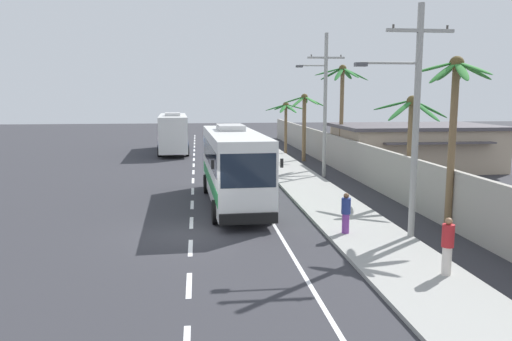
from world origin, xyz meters
TOP-DOWN VIEW (x-y plane):
  - ground_plane at (0.00, 0.00)m, footprint 160.00×160.00m
  - sidewalk_kerb at (6.80, 10.00)m, footprint 3.20×90.00m
  - lane_markings at (2.10, 14.77)m, footprint 3.63×71.00m
  - boundary_wall at (10.60, 14.00)m, footprint 0.24×60.00m
  - coach_bus_foreground at (2.08, 5.24)m, footprint 3.11×10.95m
  - coach_bus_far_lane at (-1.96, 29.14)m, footprint 3.27×11.41m
  - motorcycle_beside_bus at (3.87, 14.92)m, footprint 0.56×1.96m
  - pedestrian_near_kerb at (7.60, -5.92)m, footprint 0.36×0.36m
  - pedestrian_midwalk at (5.96, -1.12)m, footprint 0.36×0.36m
  - utility_pole_nearest at (8.22, -1.80)m, footprint 3.64×0.24m
  - utility_pole_mid at (8.68, 13.20)m, footprint 3.23×0.24m
  - palm_nearest at (10.35, -0.67)m, footprint 3.06×2.95m
  - palm_second at (10.91, 4.55)m, footprint 3.55×3.71m
  - palm_third at (9.11, 21.33)m, footprint 3.42×3.72m
  - palm_fourth at (11.03, 17.22)m, footprint 4.03×3.68m
  - palm_farthest at (8.42, 26.22)m, footprint 3.82×3.64m
  - roadside_building at (16.39, 16.25)m, footprint 11.56×8.24m

SIDE VIEW (x-z plane):
  - ground_plane at x=0.00m, z-range 0.00..0.00m
  - lane_markings at x=2.10m, z-range 0.00..0.01m
  - sidewalk_kerb at x=6.80m, z-range 0.00..0.14m
  - motorcycle_beside_bus at x=3.87m, z-range -0.15..1.47m
  - pedestrian_midwalk at x=5.96m, z-range 0.17..1.75m
  - pedestrian_near_kerb at x=7.60m, z-range 0.18..1.92m
  - boundary_wall at x=10.60m, z-range 0.00..2.45m
  - roadside_building at x=16.39m, z-range 0.02..3.28m
  - coach_bus_far_lane at x=-1.96m, z-range 0.08..3.91m
  - coach_bus_foreground at x=2.08m, z-range 0.08..4.00m
  - palm_farthest at x=8.42m, z-range 1.29..6.12m
  - palm_second at x=10.91m, z-range 1.12..6.54m
  - palm_third at x=9.11m, z-range 1.14..6.69m
  - utility_pole_nearest at x=8.22m, z-range 0.35..9.04m
  - palm_nearest at x=10.35m, z-range 1.56..8.50m
  - utility_pole_mid at x=8.68m, z-range 0.32..9.75m
  - palm_fourth at x=11.03m, z-range 1.67..9.33m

